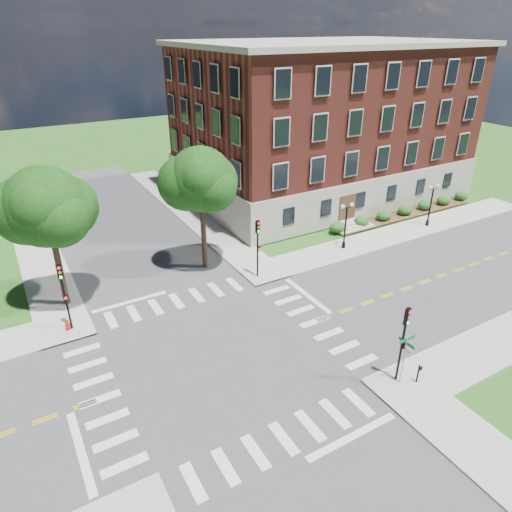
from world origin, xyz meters
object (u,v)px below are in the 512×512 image
twin_lamp_west (346,223)px  fire_hydrant (68,325)px  twin_lamp_east (431,203)px  push_button_post (418,373)px  traffic_signal_se (404,335)px  traffic_signal_nw (63,289)px  street_sign_pole (405,351)px  traffic_signal_ne (258,241)px

twin_lamp_west → fire_hydrant: bearing=-178.8°
twin_lamp_east → push_button_post: bearing=-139.8°
push_button_post → traffic_signal_se: bearing=138.0°
twin_lamp_east → push_button_post: 23.93m
fire_hydrant → traffic_signal_nw: bearing=3.3°
twin_lamp_west → fire_hydrant: 23.90m
twin_lamp_west → street_sign_pole: 17.33m
fire_hydrant → twin_lamp_west: bearing=1.2°
traffic_signal_nw → street_sign_pole: (15.09, -14.61, -0.88)m
traffic_signal_se → push_button_post: traffic_signal_se is taller
traffic_signal_ne → twin_lamp_west: size_ratio=1.13×
street_sign_pole → fire_hydrant: bearing=136.4°
traffic_signal_se → traffic_signal_nw: bearing=136.5°
traffic_signal_ne → traffic_signal_nw: (-14.25, 0.09, 0.00)m
traffic_signal_se → street_sign_pole: traffic_signal_se is taller
traffic_signal_nw → street_sign_pole: traffic_signal_nw is taller
twin_lamp_west → street_sign_pole: bearing=-119.3°
traffic_signal_se → traffic_signal_ne: (-0.85, 14.25, 0.00)m
traffic_signal_ne → traffic_signal_nw: size_ratio=1.00×
traffic_signal_nw → twin_lamp_east: 34.19m
traffic_signal_ne → fire_hydrant: (-14.48, 0.08, -2.72)m
fire_hydrant → traffic_signal_se: bearing=-43.0°
traffic_signal_nw → twin_lamp_west: bearing=1.2°
fire_hydrant → street_sign_pole: bearing=-43.6°
street_sign_pole → twin_lamp_east: bearing=38.0°
traffic_signal_ne → street_sign_pole: size_ratio=1.55×
traffic_signal_se → traffic_signal_ne: size_ratio=1.00×
traffic_signal_se → twin_lamp_east: (19.08, 14.64, -0.66)m
traffic_signal_ne → fire_hydrant: 14.74m
twin_lamp_west → traffic_signal_se: bearing=-119.7°
traffic_signal_nw → push_button_post: size_ratio=4.00×
traffic_signal_ne → fire_hydrant: bearing=179.7°
traffic_signal_se → push_button_post: (0.84, -0.76, -2.39)m
traffic_signal_ne → traffic_signal_nw: bearing=179.6°
fire_hydrant → twin_lamp_east: bearing=0.5°
street_sign_pole → push_button_post: size_ratio=2.58×
traffic_signal_se → fire_hydrant: bearing=137.0°
twin_lamp_west → traffic_signal_nw: bearing=-178.8°
fire_hydrant → push_button_post: bearing=-43.0°
traffic_signal_ne → traffic_signal_nw: 14.25m
traffic_signal_ne → street_sign_pole: traffic_signal_ne is taller
traffic_signal_nw → push_button_post: bearing=-43.4°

